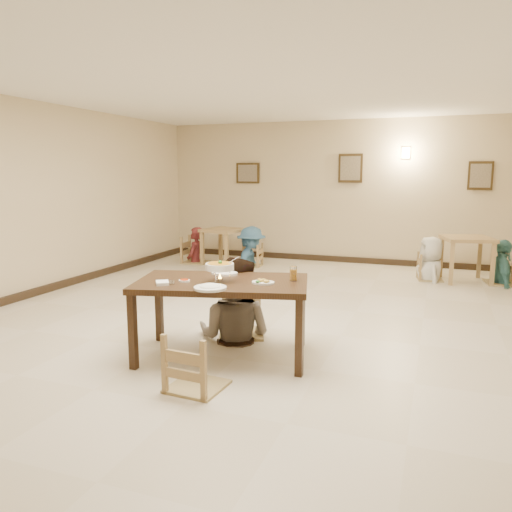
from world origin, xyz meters
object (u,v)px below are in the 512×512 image
at_px(bg_chair_rl, 431,255).
at_px(bg_diner_a, 195,227).
at_px(chair_far, 241,290).
at_px(chair_near, 196,334).
at_px(main_diner, 234,257).
at_px(bg_chair_lr, 251,245).
at_px(bg_chair_rr, 504,253).
at_px(bg_table_right, 467,245).
at_px(main_table, 222,288).
at_px(curry_warmer, 220,267).
at_px(bg_diner_d, 505,240).
at_px(bg_chair_ll, 195,238).
at_px(bg_table_left, 223,235).
at_px(bg_diner_b, 251,226).
at_px(drink_glass, 293,274).
at_px(bg_diner_c, 432,237).

height_order(bg_chair_rl, bg_diner_a, bg_diner_a).
bearing_deg(chair_far, chair_near, -104.71).
bearing_deg(main_diner, bg_chair_lr, -72.19).
distance_m(bg_chair_rl, bg_chair_rr, 1.18).
xyz_separation_m(bg_table_right, bg_chair_rr, (0.59, 0.00, -0.12)).
relative_size(main_table, curry_warmer, 5.95).
bearing_deg(bg_chair_rl, bg_chair_rr, -95.69).
height_order(bg_diner_a, bg_diner_d, bg_diner_d).
bearing_deg(bg_chair_ll, chair_far, -150.20).
relative_size(curry_warmer, bg_chair_lr, 0.37).
relative_size(bg_table_right, bg_diner_d, 0.63).
relative_size(curry_warmer, bg_table_right, 0.33).
bearing_deg(bg_diner_a, bg_table_left, 88.80).
bearing_deg(bg_diner_b, bg_chair_lr, 87.40).
relative_size(curry_warmer, bg_chair_rl, 0.36).
bearing_deg(bg_diner_b, bg_chair_ll, 89.60).
height_order(bg_chair_ll, bg_diner_d, bg_diner_d).
height_order(chair_far, main_diner, main_diner).
xyz_separation_m(main_diner, bg_diner_a, (-2.69, 4.26, -0.19)).
distance_m(main_table, chair_near, 0.83).
bearing_deg(drink_glass, bg_chair_rr, 62.16).
distance_m(main_diner, bg_chair_ll, 5.06).
xyz_separation_m(drink_glass, bg_diner_b, (-2.23, 4.67, -0.06)).
distance_m(curry_warmer, bg_diner_c, 5.21).
bearing_deg(bg_table_right, chair_far, -122.34).
height_order(main_table, bg_chair_ll, bg_chair_ll).
bearing_deg(main_table, bg_table_left, 99.88).
relative_size(chair_near, curry_warmer, 3.10).
bearing_deg(chair_near, main_diner, -77.10).
xyz_separation_m(bg_chair_lr, bg_diner_c, (3.50, -0.13, 0.34)).
relative_size(bg_table_left, bg_chair_ll, 0.84).
bearing_deg(bg_table_right, bg_diner_b, 179.19).
height_order(chair_far, bg_chair_lr, chair_far).
bearing_deg(main_table, chair_far, 82.52).
bearing_deg(bg_diner_a, bg_chair_rr, 83.38).
xyz_separation_m(bg_chair_ll, bg_chair_rl, (4.75, -0.09, -0.08)).
relative_size(main_table, main_diner, 1.01).
height_order(curry_warmer, bg_diner_c, bg_diner_c).
distance_m(bg_chair_rl, bg_diner_c, 0.33).
relative_size(chair_near, bg_diner_c, 0.64).
bearing_deg(bg_diner_a, bg_diner_d, 83.38).
height_order(bg_table_left, bg_diner_b, bg_diner_b).
height_order(chair_far, bg_chair_ll, chair_far).
bearing_deg(bg_table_left, bg_chair_rl, -2.02).
height_order(bg_chair_lr, bg_chair_rr, bg_chair_rr).
bearing_deg(bg_chair_rl, bg_chair_lr, 78.11).
distance_m(chair_far, bg_chair_rl, 4.54).
relative_size(main_table, drink_glass, 12.82).
relative_size(drink_glass, bg_diner_a, 0.10).
xyz_separation_m(chair_far, bg_table_left, (-2.09, 4.20, 0.07)).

